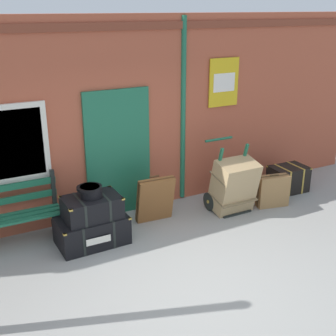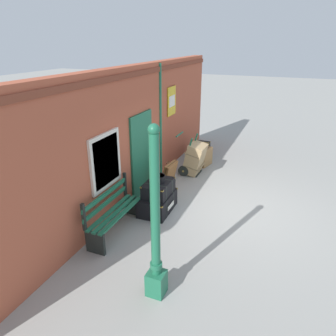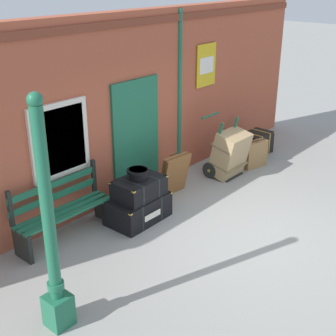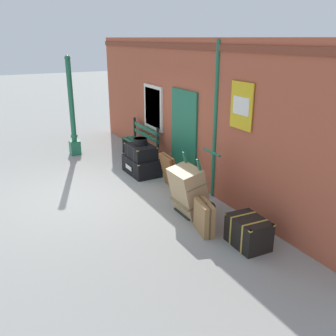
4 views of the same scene
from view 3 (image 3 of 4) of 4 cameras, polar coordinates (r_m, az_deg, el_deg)
name	(u,v)px [view 3 (image 3 of 4)]	position (r m, az deg, el deg)	size (l,w,h in m)	color
ground_plane	(248,238)	(7.43, 9.61, -8.33)	(60.00, 60.00, 0.00)	gray
brick_facade	(126,107)	(8.29, -5.15, 7.33)	(10.40, 0.35, 3.20)	#AD5138
lamp_post	(52,248)	(5.32, -13.90, -9.39)	(0.28, 0.28, 2.76)	#1E6647
platform_bench	(62,211)	(7.32, -12.64, -5.10)	(1.60, 0.43, 1.01)	#1E6647
steamer_trunk_base	(138,208)	(7.74, -3.66, -4.89)	(1.03, 0.69, 0.43)	black
steamer_trunk_middle	(139,188)	(7.57, -3.51, -2.42)	(0.82, 0.56, 0.33)	black
round_hatbox	(138,173)	(7.46, -3.60, -0.63)	(0.36, 0.33, 0.17)	black
porters_trolley	(222,161)	(9.47, 6.51, 0.81)	(0.71, 0.68, 1.18)	black
large_brown_trunk	(230,154)	(9.31, 7.47, 1.72)	(0.70, 0.62, 0.95)	tan
suitcase_cream	(255,154)	(9.91, 10.46, 1.66)	(0.58, 0.31, 0.60)	olive
suitcase_caramel	(174,174)	(8.52, 0.78, -0.79)	(0.62, 0.33, 0.79)	brown
corner_trunk	(256,143)	(10.68, 10.63, 2.99)	(0.71, 0.52, 0.49)	black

